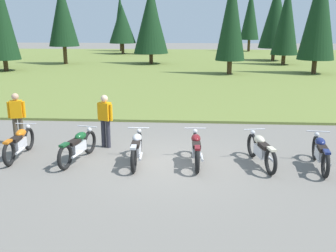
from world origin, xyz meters
TOP-DOWN VIEW (x-y plane):
  - ground_plane at (0.00, 0.00)m, footprint 140.00×140.00m
  - grass_moorland at (0.00, 26.49)m, footprint 80.00×44.00m
  - forest_treeline at (-3.04, 28.85)m, footprint 30.67×27.88m
  - motorcycle_orange at (-4.29, 0.16)m, footprint 0.62×2.10m
  - motorcycle_british_green at (-2.50, -0.03)m, footprint 0.71×2.07m
  - motorcycle_silver at (-0.83, -0.10)m, footprint 0.62×2.10m
  - motorcycle_maroon at (0.82, -0.03)m, footprint 0.62×2.10m
  - motorcycle_cream at (2.60, -0.03)m, footprint 0.71×2.08m
  - motorcycle_navy at (4.15, -0.14)m, footprint 0.62×2.10m
  - rider_checking_bike at (-4.87, 1.39)m, footprint 0.54×0.30m
  - rider_near_row_end at (-2.00, 1.27)m, footprint 0.51×0.34m

SIDE VIEW (x-z plane):
  - ground_plane at x=0.00m, z-range 0.00..0.00m
  - grass_moorland at x=0.00m, z-range 0.00..0.10m
  - motorcycle_orange at x=-4.29m, z-range 0.00..0.88m
  - motorcycle_british_green at x=-2.50m, z-range 0.00..0.88m
  - motorcycle_silver at x=-0.83m, z-range 0.00..0.88m
  - motorcycle_maroon at x=0.82m, z-range 0.00..0.88m
  - motorcycle_cream at x=2.60m, z-range 0.00..0.88m
  - motorcycle_navy at x=4.15m, z-range 0.00..0.88m
  - rider_checking_bike at x=-4.87m, z-range 0.11..1.78m
  - rider_near_row_end at x=-2.00m, z-range 0.11..1.78m
  - forest_treeline at x=-3.04m, z-range 0.28..8.65m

